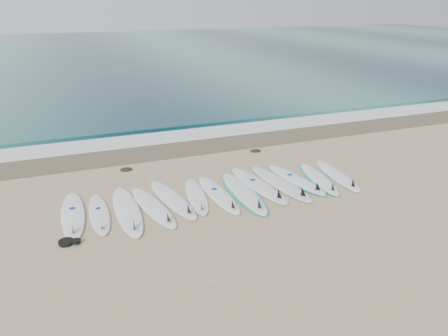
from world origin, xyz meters
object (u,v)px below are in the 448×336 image
object	(u,v)px
surfboard_0	(73,216)
surfboard_6	(219,195)
surfboard_12	(338,176)
leash_coil	(68,242)

from	to	relation	value
surfboard_0	surfboard_6	distance (m)	3.68
surfboard_0	surfboard_12	distance (m)	7.39
surfboard_0	surfboard_6	world-z (taller)	surfboard_0
surfboard_12	surfboard_6	bearing A→B (deg)	-172.84
surfboard_0	leash_coil	xyz separation A→B (m)	(-0.16, -1.22, -0.01)
surfboard_6	surfboard_12	bearing A→B (deg)	-1.86
surfboard_12	leash_coil	distance (m)	7.62
surfboard_0	surfboard_6	bearing A→B (deg)	-0.20
surfboard_0	surfboard_12	size ratio (longest dim) A/B	1.04
surfboard_6	surfboard_12	size ratio (longest dim) A/B	1.02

